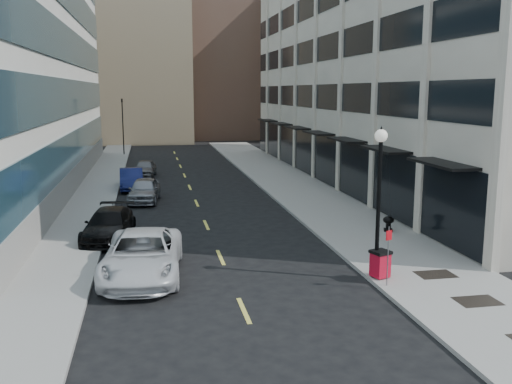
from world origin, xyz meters
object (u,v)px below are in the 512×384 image
object	(u,v)px
trash_bin	(380,263)
car_blue_sedan	(131,179)
sign_post	(388,247)
car_white_van	(142,255)
traffic_signal	(122,102)
car_black_pickup	(109,225)
urn_planter	(388,222)
car_silver_sedan	(144,190)
car_grey_sedan	(145,168)
lamppost	(379,190)

from	to	relation	value
trash_bin	car_blue_sedan	bearing A→B (deg)	94.26
trash_bin	sign_post	xyz separation A→B (m)	(-0.10, -0.88, 0.85)
car_white_van	sign_post	size ratio (longest dim) A/B	2.85
traffic_signal	car_black_pickup	bearing A→B (deg)	-88.89
urn_planter	car_silver_sedan	bearing A→B (deg)	138.20
urn_planter	traffic_signal	bearing A→B (deg)	110.58
car_silver_sedan	car_blue_sedan	size ratio (longest dim) A/B	0.98
car_black_pickup	urn_planter	distance (m)	13.48
traffic_signal	car_grey_sedan	xyz separation A→B (m)	(2.30, -16.11, -5.03)
car_silver_sedan	sign_post	bearing A→B (deg)	-57.84
urn_planter	lamppost	bearing A→B (deg)	-117.09
car_white_van	car_grey_sedan	size ratio (longest dim) A/B	1.51
car_white_van	trash_bin	bearing A→B (deg)	-9.13
traffic_signal	lamppost	distance (m)	45.36
car_grey_sedan	urn_planter	xyz separation A→B (m)	(11.80, -21.44, -0.09)
car_silver_sedan	sign_post	size ratio (longest dim) A/B	2.08
sign_post	car_grey_sedan	bearing A→B (deg)	86.56
lamppost	urn_planter	distance (m)	7.78
car_white_van	trash_bin	size ratio (longest dim) A/B	5.95
car_blue_sedan	car_grey_sedan	bearing A→B (deg)	78.89
car_white_van	car_blue_sedan	bearing A→B (deg)	97.45
car_black_pickup	trash_bin	bearing A→B (deg)	-30.64
urn_planter	car_blue_sedan	bearing A→B (deg)	129.59
sign_post	urn_planter	size ratio (longest dim) A/B	2.88
car_white_van	car_black_pickup	bearing A→B (deg)	110.01
car_blue_sedan	car_white_van	bearing A→B (deg)	-89.72
car_grey_sedan	urn_planter	size ratio (longest dim) A/B	5.45
trash_bin	car_black_pickup	bearing A→B (deg)	122.68
car_black_pickup	car_grey_sedan	size ratio (longest dim) A/B	1.22
car_blue_sedan	trash_bin	xyz separation A→B (m)	(9.53, -21.97, -0.04)
car_silver_sedan	car_blue_sedan	xyz separation A→B (m)	(-0.93, 4.84, -0.01)
car_white_van	car_blue_sedan	distance (m)	19.87
sign_post	urn_planter	xyz separation A→B (m)	(3.30, 7.46, -0.95)
car_silver_sedan	car_grey_sedan	size ratio (longest dim) A/B	1.10
car_white_van	urn_planter	xyz separation A→B (m)	(11.80, 4.45, -0.25)
car_white_van	sign_post	world-z (taller)	sign_post
traffic_signal	urn_planter	bearing A→B (deg)	-69.42
trash_bin	traffic_signal	bearing A→B (deg)	84.69
car_blue_sedan	car_grey_sedan	xyz separation A→B (m)	(0.93, 6.05, -0.06)
car_blue_sedan	urn_planter	size ratio (longest dim) A/B	6.09
trash_bin	urn_planter	xyz separation A→B (m)	(3.20, 6.58, -0.10)
traffic_signal	trash_bin	bearing A→B (deg)	-76.13
car_black_pickup	car_silver_sedan	distance (m)	9.26
car_silver_sedan	car_white_van	bearing A→B (deg)	-83.10
car_black_pickup	car_blue_sedan	size ratio (longest dim) A/B	1.09
car_grey_sedan	sign_post	world-z (taller)	sign_post
urn_planter	trash_bin	bearing A→B (deg)	-115.93
lamppost	car_black_pickup	bearing A→B (deg)	142.05
car_grey_sedan	urn_planter	distance (m)	24.48
lamppost	sign_post	distance (m)	2.13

